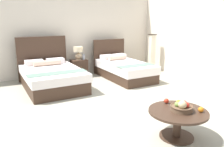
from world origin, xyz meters
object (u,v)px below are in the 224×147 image
at_px(nightstand, 79,68).
at_px(table_lamp, 78,52).
at_px(bed_near_corner, 123,69).
at_px(fruit_bowl, 182,107).
at_px(floor_lamp_corner, 152,53).
at_px(vase, 83,57).
at_px(loose_apple, 166,101).
at_px(bed_near_window, 51,76).
at_px(coffee_table, 178,118).
at_px(loose_orange, 201,110).

distance_m(nightstand, table_lamp, 0.51).
xyz_separation_m(bed_near_corner, fruit_bowl, (-1.04, -3.56, 0.22)).
bearing_deg(table_lamp, floor_lamp_corner, -9.13).
distance_m(vase, loose_apple, 3.94).
xyz_separation_m(vase, fruit_bowl, (-0.03, -4.30, -0.11)).
height_order(bed_near_window, fruit_bowl, bed_near_window).
xyz_separation_m(bed_near_window, table_lamp, (1.03, 0.80, 0.48)).
height_order(bed_near_corner, loose_apple, bed_near_corner).
bearing_deg(loose_apple, floor_lamp_corner, 56.69).
bearing_deg(coffee_table, fruit_bowl, -54.71).
xyz_separation_m(vase, coffee_table, (-0.06, -4.26, -0.30)).
xyz_separation_m(table_lamp, loose_orange, (0.34, -4.52, -0.30)).
height_order(table_lamp, floor_lamp_corner, floor_lamp_corner).
distance_m(bed_near_corner, nightstand, 1.39).
bearing_deg(fruit_bowl, vase, 89.61).
bearing_deg(bed_near_corner, coffee_table, -106.84).
bearing_deg(loose_apple, coffee_table, -97.51).
xyz_separation_m(vase, loose_orange, (0.20, -4.46, -0.14)).
height_order(table_lamp, fruit_bowl, table_lamp).
relative_size(fruit_bowl, loose_orange, 4.07).
bearing_deg(bed_near_window, nightstand, 36.90).
xyz_separation_m(bed_near_corner, vase, (-1.01, 0.74, 0.34)).
bearing_deg(loose_orange, bed_near_corner, 77.75).
bearing_deg(vase, bed_near_window, -147.97).
xyz_separation_m(bed_near_window, loose_orange, (1.38, -3.72, 0.18)).
distance_m(bed_near_window, nightstand, 1.29).
relative_size(bed_near_window, vase, 12.96).
bearing_deg(bed_near_corner, fruit_bowl, -106.25).
bearing_deg(vase, loose_apple, -90.21).
distance_m(nightstand, floor_lamp_corner, 2.54).
xyz_separation_m(coffee_table, floor_lamp_corner, (2.40, 3.92, 0.31)).
bearing_deg(loose_orange, nightstand, 94.36).
distance_m(table_lamp, coffee_table, 4.34).
height_order(nightstand, floor_lamp_corner, floor_lamp_corner).
relative_size(bed_near_corner, coffee_table, 2.31).
xyz_separation_m(bed_near_corner, coffee_table, (-1.06, -3.52, 0.04)).
height_order(table_lamp, vase, table_lamp).
distance_m(vase, coffee_table, 4.27).
relative_size(nightstand, loose_orange, 6.55).
relative_size(loose_orange, floor_lamp_corner, 0.07).
relative_size(bed_near_corner, vase, 12.71).
relative_size(bed_near_corner, table_lamp, 5.16).
relative_size(vase, loose_apple, 1.96).
relative_size(table_lamp, loose_orange, 4.85).
bearing_deg(loose_apple, bed_near_window, 109.97).
distance_m(nightstand, loose_apple, 3.98).
height_order(bed_near_corner, vase, bed_near_corner).
xyz_separation_m(loose_apple, loose_orange, (0.21, -0.52, -0.00)).
xyz_separation_m(vase, loose_apple, (-0.01, -3.93, -0.14)).
height_order(bed_near_corner, coffee_table, bed_near_corner).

